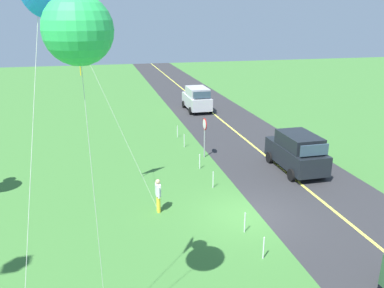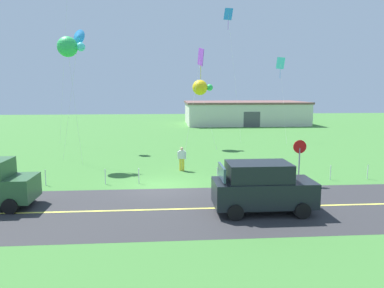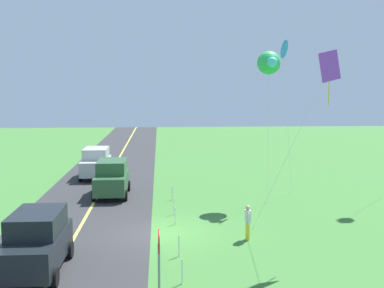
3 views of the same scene
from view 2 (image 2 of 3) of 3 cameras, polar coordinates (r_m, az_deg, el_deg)
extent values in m
cube|color=#3D7533|center=(20.63, -4.60, -6.76)|extent=(120.00, 120.00, 0.10)
cube|color=#2D2D30|center=(16.79, -4.63, -10.20)|extent=(120.00, 7.00, 0.00)
cube|color=#E5E04C|center=(16.79, -4.63, -10.19)|extent=(120.00, 0.16, 0.00)
cube|color=black|center=(16.47, 11.14, -7.48)|extent=(4.40, 1.90, 1.10)
cube|color=black|center=(16.17, 10.38, -4.28)|extent=(2.73, 1.75, 0.80)
cube|color=#334756|center=(16.48, 14.05, -4.16)|extent=(0.10, 1.62, 0.64)
cube|color=#334756|center=(15.84, 4.69, -4.44)|extent=(0.10, 1.62, 0.60)
cylinder|color=black|center=(17.91, 14.73, -8.12)|extent=(0.68, 0.22, 0.68)
cylinder|color=black|center=(16.21, 16.95, -9.99)|extent=(0.68, 0.22, 0.68)
cylinder|color=black|center=(17.20, 5.59, -8.56)|extent=(0.68, 0.22, 0.68)
cylinder|color=black|center=(15.43, 6.83, -10.63)|extent=(0.68, 0.22, 0.68)
cube|color=#334756|center=(18.69, -27.57, -3.39)|extent=(0.10, 1.62, 0.64)
cylinder|color=black|center=(19.66, -24.58, -7.13)|extent=(0.68, 0.22, 0.68)
cylinder|color=black|center=(17.97, -26.66, -8.72)|extent=(0.68, 0.22, 0.68)
cylinder|color=gray|center=(21.67, 16.43, -3.35)|extent=(0.08, 0.08, 2.10)
cylinder|color=red|center=(21.47, 16.55, -0.41)|extent=(0.76, 0.04, 0.76)
cylinder|color=white|center=(21.49, 16.53, -0.40)|extent=(0.62, 0.01, 0.62)
cylinder|color=yellow|center=(24.32, -1.82, -3.25)|extent=(0.16, 0.16, 0.82)
cylinder|color=yellow|center=(24.33, -1.40, -3.25)|extent=(0.16, 0.16, 0.82)
cube|color=silver|center=(24.19, -1.62, -1.65)|extent=(0.36, 0.22, 0.56)
cylinder|color=silver|center=(24.19, -2.18, -1.78)|extent=(0.10, 0.10, 0.52)
cylinder|color=silver|center=(24.21, -1.05, -1.76)|extent=(0.10, 0.10, 0.52)
sphere|color=#D8AD84|center=(24.12, -1.62, -0.74)|extent=(0.22, 0.22, 0.22)
cylinder|color=silver|center=(25.38, -0.06, 5.11)|extent=(1.56, 2.99, 7.72)
cube|color=purple|center=(26.98, 1.38, 13.51)|extent=(0.38, 1.09, 1.36)
cylinder|color=yellow|center=(26.92, 1.37, 11.60)|extent=(0.04, 0.04, 1.40)
cylinder|color=silver|center=(38.84, 14.15, 6.36)|extent=(0.04, 2.97, 8.12)
cube|color=#4CD8D8|center=(40.31, 13.71, 12.23)|extent=(0.76, 0.77, 1.30)
cylinder|color=#2D8CE5|center=(40.26, 13.66, 10.95)|extent=(0.04, 0.04, 1.40)
cylinder|color=silver|center=(28.56, -18.54, 6.42)|extent=(1.87, 1.28, 9.08)
cone|color=#2D8CE5|center=(27.97, -17.41, 15.76)|extent=(1.12, 0.93, 1.11)
cylinder|color=silver|center=(32.91, 2.58, 4.01)|extent=(1.34, 2.22, 5.56)
sphere|color=yellow|center=(33.83, 1.26, 8.85)|extent=(1.40, 1.40, 1.40)
sphere|color=green|center=(33.93, 2.79, 8.84)|extent=(0.60, 0.60, 0.60)
cylinder|color=silver|center=(38.15, -19.46, 11.89)|extent=(1.77, 0.66, 15.82)
cylinder|color=silver|center=(27.11, -17.84, 5.54)|extent=(0.69, 0.07, 8.30)
sphere|color=green|center=(27.34, -18.95, 14.23)|extent=(1.40, 1.40, 1.40)
sphere|color=#4CD8D8|center=(27.14, -17.05, 14.36)|extent=(0.60, 0.60, 0.60)
cylinder|color=silver|center=(38.64, 6.70, 10.36)|extent=(0.95, 3.34, 13.26)
cube|color=#2D8CE5|center=(40.93, 5.71, 19.63)|extent=(0.96, 0.56, 1.32)
cylinder|color=purple|center=(40.77, 5.69, 18.39)|extent=(0.04, 0.04, 1.40)
cube|color=beige|center=(57.66, 8.21, 4.73)|extent=(18.00, 10.00, 3.20)
cube|color=brown|center=(57.57, 8.24, 6.47)|extent=(18.36, 10.20, 0.30)
cube|color=#4C4C51|center=(52.89, 9.36, 3.82)|extent=(2.40, 0.12, 2.20)
cylinder|color=silver|center=(22.23, -21.99, -4.92)|extent=(0.05, 0.05, 0.90)
cylinder|color=silver|center=(21.45, -13.45, -4.99)|extent=(0.05, 0.05, 0.90)
cylinder|color=silver|center=(21.23, -8.34, -4.98)|extent=(0.05, 0.05, 0.90)
cylinder|color=silver|center=(21.40, 3.98, -4.80)|extent=(0.05, 0.05, 0.90)
cylinder|color=silver|center=(21.96, 11.08, -4.60)|extent=(0.05, 0.05, 0.90)
cylinder|color=silver|center=(23.40, 20.90, -4.20)|extent=(0.05, 0.05, 0.90)
cylinder|color=silver|center=(24.47, 25.83, -3.95)|extent=(0.05, 0.05, 0.90)
camera|label=1|loc=(30.16, -34.78, 13.10)|focal=36.40mm
camera|label=3|loc=(29.58, 44.03, 9.08)|focal=44.79mm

